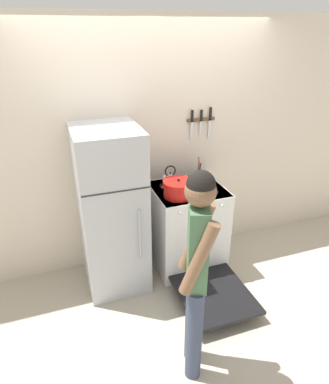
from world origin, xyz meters
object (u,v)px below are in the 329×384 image
(refrigerator, at_px, (111,211))
(stove_range, at_px, (188,229))
(person, at_px, (197,269))
(dutch_oven_pot, at_px, (178,189))
(utensil_jar, at_px, (199,175))
(tea_kettle, at_px, (170,179))

(refrigerator, distance_m, stove_range, 0.88)
(refrigerator, relative_size, stove_range, 1.18)
(stove_range, distance_m, person, 1.37)
(dutch_oven_pot, distance_m, utensil_jar, 0.43)
(tea_kettle, distance_m, utensil_jar, 0.33)
(stove_range, bearing_deg, person, -111.14)
(tea_kettle, height_order, utensil_jar, utensil_jar)
(person, bearing_deg, stove_range, -0.61)
(stove_range, distance_m, utensil_jar, 0.59)
(utensil_jar, xyz_separation_m, person, (-0.64, -1.36, -0.05))
(refrigerator, height_order, stove_range, refrigerator)
(refrigerator, relative_size, utensil_jar, 5.92)
(stove_range, distance_m, dutch_oven_pot, 0.58)
(refrigerator, xyz_separation_m, person, (0.35, -1.21, 0.13))
(refrigerator, bearing_deg, person, -74.11)
(stove_range, xyz_separation_m, tea_kettle, (-0.15, 0.17, 0.54))
(tea_kettle, relative_size, utensil_jar, 0.82)
(refrigerator, xyz_separation_m, tea_kettle, (0.66, 0.14, 0.18))
(stove_range, relative_size, utensil_jar, 5.03)
(dutch_oven_pot, distance_m, person, 1.14)
(refrigerator, bearing_deg, stove_range, -1.66)
(refrigerator, height_order, person, person)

